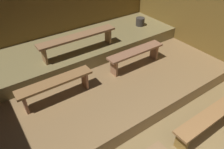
# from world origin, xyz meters

# --- Properties ---
(ground) EXTENTS (6.73, 6.11, 0.08)m
(ground) POSITION_xyz_m (0.00, 2.66, -0.04)
(ground) COLOR olive
(wall_back) EXTENTS (6.73, 0.06, 2.51)m
(wall_back) POSITION_xyz_m (0.00, 5.34, 1.26)
(wall_back) COLOR brown
(wall_back) RESTS_ON ground
(wall_right) EXTENTS (0.06, 6.11, 2.51)m
(wall_right) POSITION_xyz_m (3.00, 2.66, 1.26)
(wall_right) COLOR brown
(wall_right) RESTS_ON ground
(platform_lower) EXTENTS (5.93, 3.57, 0.32)m
(platform_lower) POSITION_xyz_m (0.00, 3.53, 0.16)
(platform_lower) COLOR olive
(platform_lower) RESTS_ON ground
(platform_middle) EXTENTS (5.93, 1.63, 0.32)m
(platform_middle) POSITION_xyz_m (0.00, 4.50, 0.47)
(platform_middle) COLOR olive
(platform_middle) RESTS_ON platform_lower
(bench_floor_right) EXTENTS (1.76, 0.29, 0.43)m
(bench_floor_right) POSITION_xyz_m (1.04, 1.08, 0.35)
(bench_floor_right) COLOR olive
(bench_floor_right) RESTS_ON ground
(bench_lower_left) EXTENTS (1.49, 0.29, 0.43)m
(bench_lower_left) POSITION_xyz_m (-1.01, 3.18, 0.66)
(bench_lower_left) COLOR olive
(bench_lower_left) RESTS_ON platform_lower
(bench_lower_right) EXTENTS (1.49, 0.29, 0.43)m
(bench_lower_right) POSITION_xyz_m (1.01, 3.18, 0.66)
(bench_lower_right) COLOR #8B5E43
(bench_lower_right) RESTS_ON platform_lower
(bench_middle_center) EXTENTS (1.93, 0.29, 0.43)m
(bench_middle_center) POSITION_xyz_m (-0.02, 4.07, 0.99)
(bench_middle_center) COLOR #8B613F
(bench_middle_center) RESTS_ON platform_middle
(pail_middle) EXTENTS (0.26, 0.26, 0.24)m
(pail_middle) POSITION_xyz_m (2.23, 4.43, 0.75)
(pail_middle) COLOR #332D28
(pail_middle) RESTS_ON platform_middle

